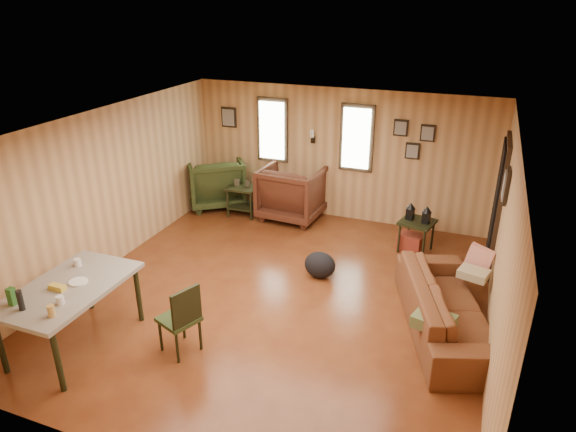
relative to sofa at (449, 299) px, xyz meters
name	(u,v)px	position (x,y,z in m)	size (l,w,h in m)	color
room	(296,211)	(-2.08, 0.26, 0.76)	(5.54, 6.04, 2.44)	brown
sofa	(449,299)	(0.00, 0.00, 0.00)	(2.29, 0.67, 0.89)	brown
recliner_brown	(293,190)	(-3.02, 2.62, 0.11)	(1.08, 1.01, 1.11)	#4C2416
recliner_green	(215,179)	(-4.68, 2.67, 0.09)	(1.04, 0.98, 1.07)	#2E3A1A
end_table	(243,195)	(-3.94, 2.40, -0.05)	(0.58, 0.54, 0.71)	black
side_table	(418,220)	(-0.67, 2.05, 0.11)	(0.61, 0.61, 0.82)	black
cooler	(411,242)	(-0.75, 2.07, -0.31)	(0.45, 0.37, 0.28)	maroon
backpack	(320,265)	(-1.86, 0.68, -0.25)	(0.53, 0.43, 0.40)	black
sofa_pillows	(457,291)	(0.08, 0.13, 0.06)	(0.87, 1.91, 0.39)	#586136
dining_table	(68,292)	(-4.07, -1.90, 0.29)	(0.96, 1.59, 1.04)	gray
dining_chair	(182,316)	(-2.80, -1.55, 0.05)	(0.52, 0.52, 0.89)	#2E3A1A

